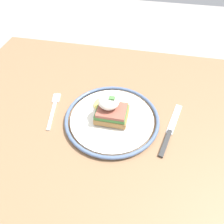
% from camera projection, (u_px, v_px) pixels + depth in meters
% --- Properties ---
extents(ground_plane, '(6.00, 6.00, 0.00)m').
position_uv_depth(ground_plane, '(109.00, 216.00, 1.17)').
color(ground_plane, '#9E9993').
extents(dining_table, '(1.02, 0.82, 0.76)m').
position_uv_depth(dining_table, '(107.00, 150.00, 0.69)').
color(dining_table, '#846042').
rests_on(dining_table, ground_plane).
extents(plate, '(0.27, 0.27, 0.02)m').
position_uv_depth(plate, '(112.00, 118.00, 0.62)').
color(plate, silver).
rests_on(plate, dining_table).
extents(sandwich, '(0.11, 0.11, 0.08)m').
position_uv_depth(sandwich, '(111.00, 109.00, 0.59)').
color(sandwich, '#9E703D').
rests_on(sandwich, plate).
extents(fork, '(0.04, 0.15, 0.00)m').
position_uv_depth(fork, '(54.00, 109.00, 0.65)').
color(fork, silver).
rests_on(fork, dining_table).
extents(knife, '(0.06, 0.20, 0.01)m').
position_uv_depth(knife, '(169.00, 133.00, 0.59)').
color(knife, '#2D2D2D').
rests_on(knife, dining_table).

